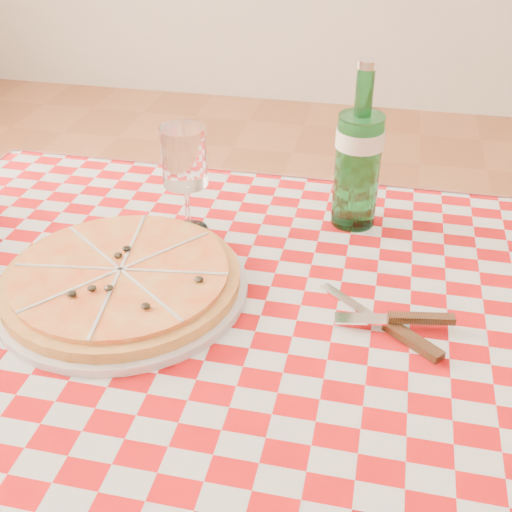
{
  "coord_description": "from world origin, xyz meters",
  "views": [
    {
      "loc": [
        0.15,
        -0.7,
        1.33
      ],
      "look_at": [
        -0.02,
        0.06,
        0.82
      ],
      "focal_mm": 45.0,
      "sensor_mm": 36.0,
      "label": 1
    }
  ],
  "objects_px": {
    "wine_glass": "(186,182)",
    "pizza_plate": "(121,278)",
    "dining_table": "(260,367)",
    "water_bottle": "(359,147)"
  },
  "relations": [
    {
      "from": "pizza_plate",
      "to": "water_bottle",
      "type": "relative_size",
      "value": 1.31
    },
    {
      "from": "dining_table",
      "to": "wine_glass",
      "type": "height_order",
      "value": "wine_glass"
    },
    {
      "from": "dining_table",
      "to": "pizza_plate",
      "type": "bearing_deg",
      "value": 176.36
    },
    {
      "from": "dining_table",
      "to": "pizza_plate",
      "type": "height_order",
      "value": "pizza_plate"
    },
    {
      "from": "wine_glass",
      "to": "water_bottle",
      "type": "bearing_deg",
      "value": 18.92
    },
    {
      "from": "pizza_plate",
      "to": "wine_glass",
      "type": "relative_size",
      "value": 1.97
    },
    {
      "from": "pizza_plate",
      "to": "wine_glass",
      "type": "bearing_deg",
      "value": 76.74
    },
    {
      "from": "water_bottle",
      "to": "wine_glass",
      "type": "distance_m",
      "value": 0.29
    },
    {
      "from": "pizza_plate",
      "to": "dining_table",
      "type": "bearing_deg",
      "value": -3.64
    },
    {
      "from": "wine_glass",
      "to": "pizza_plate",
      "type": "bearing_deg",
      "value": -103.26
    }
  ]
}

